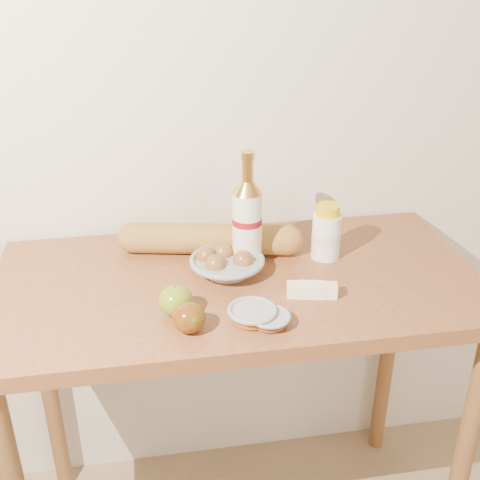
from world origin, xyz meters
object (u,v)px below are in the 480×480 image
object	(u,v)px
table	(238,319)
baguette	(210,239)
egg_bowl	(227,263)
cream_bottle	(326,233)
bourbon_bottle	(247,221)

from	to	relation	value
table	baguette	xyz separation A→B (m)	(-0.05, 0.14, 0.16)
egg_bowl	table	bearing A→B (deg)	-53.33
table	cream_bottle	bearing A→B (deg)	16.20
egg_bowl	baguette	world-z (taller)	baguette
table	cream_bottle	world-z (taller)	cream_bottle
table	cream_bottle	distance (m)	0.32
egg_bowl	cream_bottle	bearing A→B (deg)	8.43
baguette	bourbon_bottle	bearing A→B (deg)	-32.79
bourbon_bottle	egg_bowl	bearing A→B (deg)	-173.54
bourbon_bottle	cream_bottle	world-z (taller)	bourbon_bottle
bourbon_bottle	egg_bowl	xyz separation A→B (m)	(-0.06, -0.03, -0.10)
bourbon_bottle	baguette	distance (m)	0.15
table	egg_bowl	xyz separation A→B (m)	(-0.02, 0.03, 0.15)
cream_bottle	bourbon_bottle	bearing A→B (deg)	174.95
bourbon_bottle	cream_bottle	bearing A→B (deg)	-17.64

